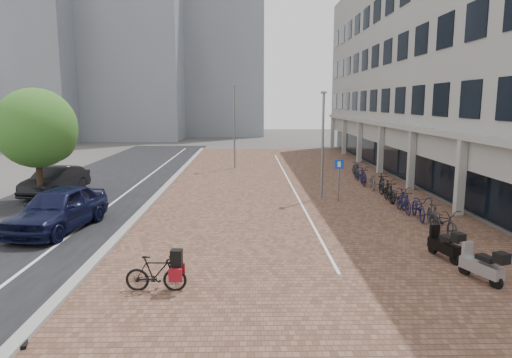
% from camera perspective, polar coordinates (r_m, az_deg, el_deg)
% --- Properties ---
extents(ground, '(140.00, 140.00, 0.00)m').
position_cam_1_polar(ground, '(16.18, 0.43, -8.05)').
color(ground, '#474442').
rests_on(ground, ground).
extents(plaza_brick, '(14.50, 42.00, 0.04)m').
position_cam_1_polar(plaza_brick, '(27.96, 3.85, -0.58)').
color(plaza_brick, brown).
rests_on(plaza_brick, ground).
extents(street_asphalt, '(8.00, 50.00, 0.03)m').
position_cam_1_polar(street_asphalt, '(29.14, -18.24, -0.63)').
color(street_asphalt, black).
rests_on(street_asphalt, ground).
extents(curb, '(0.35, 42.00, 0.14)m').
position_cam_1_polar(curb, '(28.23, -10.65, -0.50)').
color(curb, gray).
rests_on(curb, ground).
extents(lane_line, '(0.12, 44.00, 0.00)m').
position_cam_1_polar(lane_line, '(28.62, -14.41, -0.60)').
color(lane_line, white).
rests_on(lane_line, street_asphalt).
extents(parking_line, '(0.10, 30.00, 0.00)m').
position_cam_1_polar(parking_line, '(27.97, 4.26, -0.52)').
color(parking_line, white).
rests_on(parking_line, plaza_brick).
extents(office_building, '(8.40, 40.00, 15.00)m').
position_cam_1_polar(office_building, '(34.35, 22.59, 14.72)').
color(office_building, '#9B9B96').
rests_on(office_building, ground).
extents(bg_towers, '(33.00, 23.00, 32.00)m').
position_cam_1_polar(bg_towers, '(66.48, -13.84, 17.05)').
color(bg_towers, gray).
rests_on(bg_towers, ground).
extents(car_navy, '(2.81, 5.27, 1.71)m').
position_cam_1_polar(car_navy, '(19.22, -23.27, -3.39)').
color(car_navy, black).
rests_on(car_navy, ground).
extents(car_dark, '(2.33, 4.74, 1.49)m').
position_cam_1_polar(car_dark, '(26.71, -23.57, -0.22)').
color(car_dark, black).
rests_on(car_dark, ground).
extents(hero_bike, '(1.62, 0.51, 1.13)m').
position_cam_1_polar(hero_bike, '(12.45, -12.30, -11.30)').
color(hero_bike, black).
rests_on(hero_bike, ground).
extents(shoes, '(0.46, 0.42, 0.10)m').
position_cam_1_polar(shoes, '(10.87, -27.30, -17.99)').
color(shoes, black).
rests_on(shoes, ground).
extents(scooter_front, '(0.96, 1.56, 1.03)m').
position_cam_1_polar(scooter_front, '(14.16, 26.13, -9.46)').
color(scooter_front, '#98989D').
rests_on(scooter_front, ground).
extents(scooter_mid, '(0.81, 1.56, 1.03)m').
position_cam_1_polar(scooter_mid, '(15.65, 22.29, -7.44)').
color(scooter_mid, black).
rests_on(scooter_mid, ground).
extents(parking_sign, '(0.44, 0.10, 2.11)m').
position_cam_1_polar(parking_sign, '(22.93, 10.21, 0.56)').
color(parking_sign, slate).
rests_on(parking_sign, ground).
extents(lamp_near, '(0.12, 0.12, 5.36)m').
position_cam_1_polar(lamp_near, '(23.46, 8.24, 4.00)').
color(lamp_near, gray).
rests_on(lamp_near, ground).
extents(lamp_far, '(0.12, 0.12, 6.13)m').
position_cam_1_polar(lamp_far, '(34.02, -2.70, 6.40)').
color(lamp_far, slate).
rests_on(lamp_far, ground).
extents(street_tree, '(3.83, 3.83, 5.57)m').
position_cam_1_polar(street_tree, '(24.69, -25.27, 5.47)').
color(street_tree, '#382619').
rests_on(street_tree, ground).
extents(bike_row, '(1.19, 15.82, 1.05)m').
position_cam_1_polar(bike_row, '(24.78, 15.65, -1.01)').
color(bike_row, black).
rests_on(bike_row, ground).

